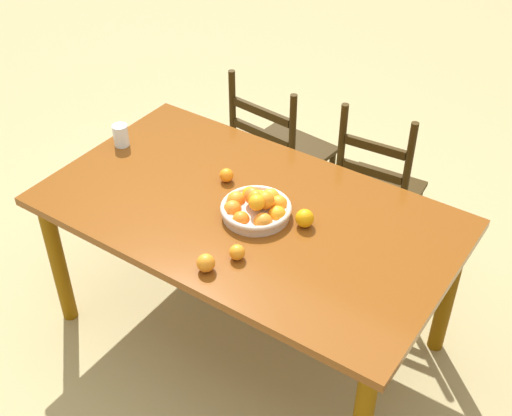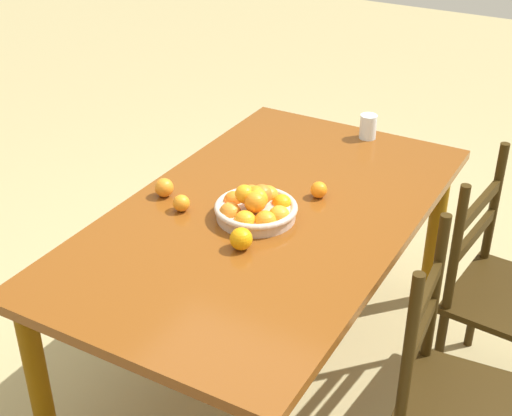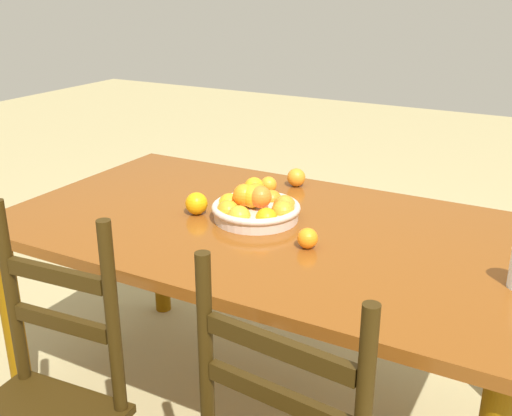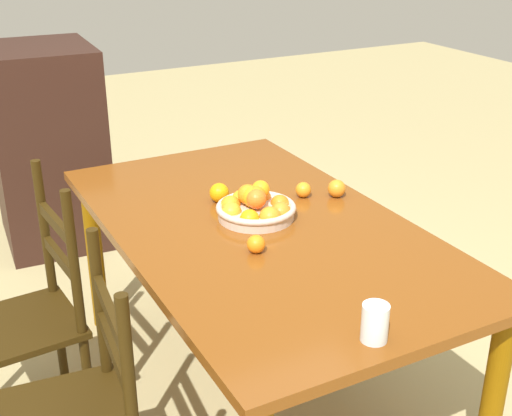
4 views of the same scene
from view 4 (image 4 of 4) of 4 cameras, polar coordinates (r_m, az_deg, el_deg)
ground_plane at (r=2.91m, az=0.24°, el=-15.11°), size 12.00×12.00×0.00m
dining_table at (r=2.55m, az=0.26°, el=-3.22°), size 1.77×1.02×0.76m
chair_by_cabinet at (r=2.66m, az=-18.14°, el=-8.86°), size 0.42×0.42×0.99m
cabinet at (r=4.12m, az=-17.04°, el=4.95°), size 0.70×0.62×1.15m
fruit_bowl at (r=2.54m, az=-0.04°, el=0.08°), size 0.30×0.30×0.13m
orange_loose_0 at (r=2.75m, az=6.76°, el=1.64°), size 0.07×0.07×0.07m
orange_loose_1 at (r=2.69m, az=-3.09°, el=1.28°), size 0.08×0.08×0.08m
orange_loose_2 at (r=2.74m, az=3.98°, el=1.53°), size 0.06×0.06×0.06m
orange_loose_3 at (r=2.29m, az=0.00°, el=-3.03°), size 0.06×0.06×0.06m
drinking_glass at (r=1.86m, az=9.91°, el=-9.43°), size 0.07×0.07×0.11m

